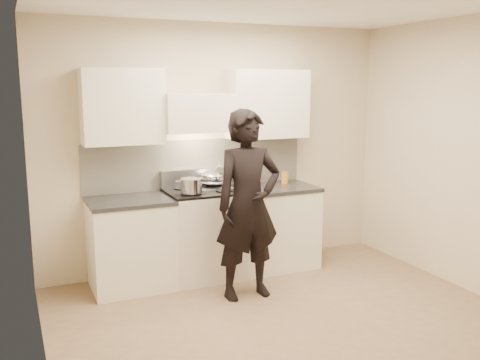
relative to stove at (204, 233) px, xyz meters
name	(u,v)px	position (x,y,z in m)	size (l,w,h in m)	color
ground_plane	(293,324)	(0.30, -1.42, -0.47)	(4.00, 4.00, 0.00)	#866D50
room_shell	(269,136)	(0.24, -1.05, 1.12)	(4.04, 3.54, 2.70)	beige
stove	(204,233)	(0.00, 0.00, 0.00)	(0.76, 0.65, 0.96)	silver
counter_right	(273,226)	(0.83, 0.00, -0.01)	(0.92, 0.67, 0.92)	white
counter_left	(131,243)	(-0.78, 0.00, -0.01)	(0.82, 0.67, 0.92)	white
wok	(214,178)	(0.17, 0.12, 0.57)	(0.32, 0.40, 0.26)	#A2A3B3
stock_pot	(191,186)	(-0.18, -0.14, 0.56)	(0.32, 0.25, 0.15)	#A2A3B3
utensil_crock	(240,178)	(0.51, 0.20, 0.53)	(0.10, 0.10, 0.28)	#ABACB8
spice_jar	(258,180)	(0.74, 0.21, 0.49)	(0.04, 0.04, 0.09)	#D36710
oil_glass	(285,178)	(1.03, 0.10, 0.51)	(0.08, 0.08, 0.14)	orange
person	(248,205)	(0.21, -0.69, 0.44)	(0.67, 0.44, 1.82)	black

